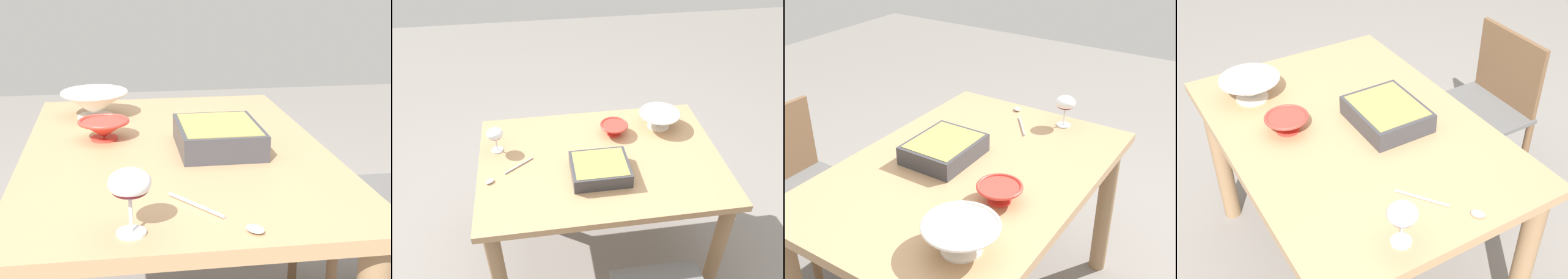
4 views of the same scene
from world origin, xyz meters
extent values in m
plane|color=gray|center=(0.00, 0.00, 0.00)|extent=(8.00, 8.00, 0.00)
cube|color=tan|center=(0.00, 0.00, 0.71)|extent=(1.28, 0.89, 0.04)
cylinder|color=#93704E|center=(-0.57, -0.38, 0.35)|extent=(0.08, 0.08, 0.69)
cylinder|color=#93704E|center=(0.57, -0.38, 0.35)|extent=(0.08, 0.08, 0.69)
cylinder|color=#93704E|center=(0.57, 0.38, 0.35)|extent=(0.08, 0.08, 0.69)
cube|color=#595959|center=(0.17, -0.73, 0.44)|extent=(0.43, 0.46, 0.02)
cube|color=brown|center=(0.17, -0.94, 0.63)|extent=(0.41, 0.02, 0.36)
cylinder|color=brown|center=(0.37, -0.52, 0.21)|extent=(0.04, 0.04, 0.43)
cylinder|color=brown|center=(-0.02, -0.52, 0.21)|extent=(0.04, 0.04, 0.43)
cylinder|color=brown|center=(0.37, -0.94, 0.21)|extent=(0.04, 0.04, 0.43)
cylinder|color=brown|center=(-0.02, -0.94, 0.21)|extent=(0.04, 0.04, 0.43)
cylinder|color=white|center=(-0.55, 0.15, 0.73)|extent=(0.06, 0.06, 0.01)
cylinder|color=white|center=(-0.55, 0.15, 0.77)|extent=(0.01, 0.01, 0.08)
ellipsoid|color=white|center=(-0.55, 0.15, 0.84)|extent=(0.09, 0.09, 0.06)
ellipsoid|color=#4C0A19|center=(-0.55, 0.15, 0.83)|extent=(0.08, 0.08, 0.03)
cube|color=#38383D|center=(-0.03, -0.13, 0.77)|extent=(0.29, 0.24, 0.07)
cube|color=#9E8C47|center=(-0.03, -0.13, 0.80)|extent=(0.26, 0.22, 0.02)
cylinder|color=white|center=(0.39, 0.24, 0.73)|extent=(0.13, 0.13, 0.01)
cone|color=white|center=(0.39, 0.24, 0.78)|extent=(0.23, 0.23, 0.08)
torus|color=white|center=(0.39, 0.24, 0.82)|extent=(0.24, 0.24, 0.01)
cylinder|color=red|center=(0.11, 0.21, 0.73)|extent=(0.08, 0.08, 0.01)
cone|color=red|center=(0.11, 0.21, 0.76)|extent=(0.15, 0.15, 0.05)
torus|color=red|center=(0.11, 0.21, 0.79)|extent=(0.16, 0.16, 0.01)
cylinder|color=silver|center=(-0.43, 0.00, 0.73)|extent=(0.15, 0.11, 0.01)
ellipsoid|color=silver|center=(-0.58, -0.10, 0.74)|extent=(0.05, 0.05, 0.01)
camera|label=1|loc=(-1.60, 0.17, 1.26)|focal=52.08mm
camera|label=2|loc=(-0.31, -1.62, 2.10)|focal=36.95mm
camera|label=3|loc=(1.32, 0.91, 1.70)|focal=45.24mm
camera|label=4|loc=(-1.37, 0.74, 1.85)|focal=48.23mm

